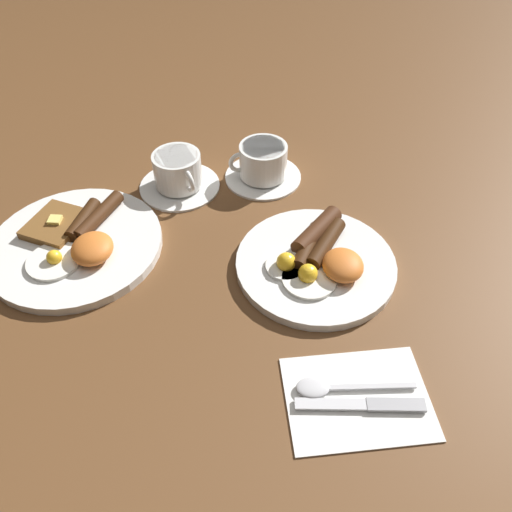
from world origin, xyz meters
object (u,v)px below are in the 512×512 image
Objects in this scene: breakfast_plate_far at (76,242)px; teacup_far at (178,174)px; teacup_near at (263,164)px; knife at (368,405)px; spoon at (327,387)px; breakfast_plate_near at (317,261)px.

teacup_far reaches higher than breakfast_plate_far.
teacup_near is 0.89× the size of knife.
teacup_near is 0.46m from spoon.
knife is at bearing -173.35° from breakfast_plate_near.
teacup_near reaches higher than breakfast_plate_far.
teacup_far is at bearing 97.39° from teacup_near.
spoon is at bearing -154.71° from teacup_far.
breakfast_plate_far reaches higher than breakfast_plate_near.
breakfast_plate_far is (0.07, 0.38, -0.00)m from breakfast_plate_near.
spoon is (-0.28, -0.36, -0.00)m from breakfast_plate_far.
breakfast_plate_far reaches higher than spoon.
teacup_near is at bearing -61.33° from breakfast_plate_far.
teacup_near reaches higher than breakfast_plate_near.
teacup_far is (0.15, -0.16, 0.02)m from breakfast_plate_far.
breakfast_plate_far is 1.72× the size of knife.
spoon is at bearing -127.71° from breakfast_plate_far.
spoon is at bearing -24.76° from knife.
teacup_far is (-0.02, 0.15, -0.00)m from teacup_near.
breakfast_plate_far is 0.51m from knife.
breakfast_plate_far is 0.46m from spoon.
teacup_far is at bearing -57.06° from knife.
teacup_far is at bearing 45.69° from breakfast_plate_near.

